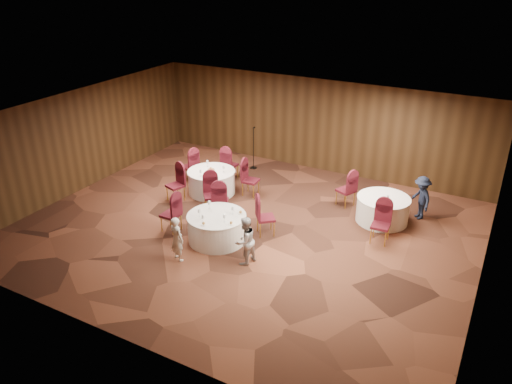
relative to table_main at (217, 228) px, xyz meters
The scene contains 15 objects.
ground 1.03m from the table_main, 65.93° to the left, with size 12.00×12.00×0.00m, color black.
room_shell 1.86m from the table_main, 65.93° to the left, with size 12.00×12.00×12.00m.
table_main is the anchor object (origin of this frame).
table_left 2.99m from the table_main, 125.66° to the left, with size 1.51×1.51×0.74m.
table_right 4.75m from the table_main, 41.22° to the left, with size 1.49×1.49×0.74m.
chairs_main 0.74m from the table_main, 118.23° to the left, with size 3.00×1.97×1.00m.
chairs_left 3.00m from the table_main, 125.60° to the left, with size 2.92×2.92×1.00m.
chairs_right 4.14m from the table_main, 42.12° to the left, with size 2.14×2.26×1.00m.
tabletop_main 0.50m from the table_main, 36.91° to the right, with size 1.08×1.12×0.22m.
tabletop_left 3.01m from the table_main, 125.77° to the left, with size 0.76×0.81×0.22m.
tabletop_right 4.75m from the table_main, 37.83° to the left, with size 0.08×0.08×0.22m.
mic_stand 5.08m from the table_main, 107.67° to the left, with size 0.24×0.24×1.52m.
woman_a 1.33m from the table_main, 105.43° to the right, with size 0.43×0.28×1.18m, color silver.
woman_b 1.36m from the table_main, 26.48° to the right, with size 0.61×0.47×1.25m, color #B9B9BE.
man_c 5.88m from the table_main, 40.64° to the left, with size 0.83×0.48×1.29m, color black.
Camera 1 is at (5.99, -10.51, 6.88)m, focal length 35.00 mm.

